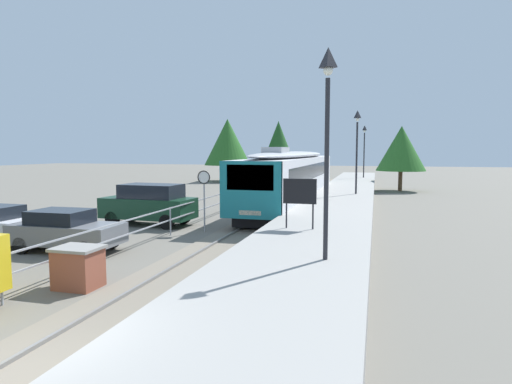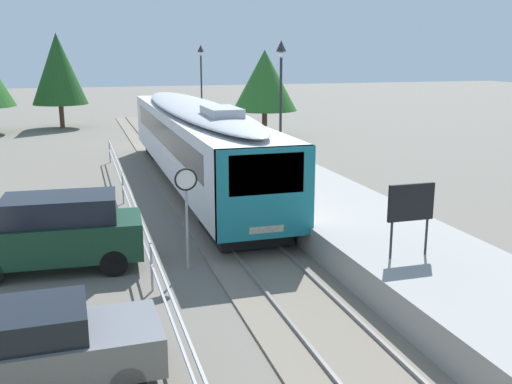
% 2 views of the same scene
% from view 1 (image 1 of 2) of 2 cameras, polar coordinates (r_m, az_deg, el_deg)
% --- Properties ---
extents(ground_plane, '(160.00, 160.00, 0.00)m').
position_cam_1_polar(ground_plane, '(28.76, -1.62, -1.98)').
color(ground_plane, '#6B665B').
extents(track_rails, '(3.20, 60.00, 0.14)m').
position_cam_1_polar(track_rails, '(28.04, 4.26, -2.12)').
color(track_rails, slate).
rests_on(track_rails, ground).
extents(commuter_train, '(2.82, 20.42, 3.74)m').
position_cam_1_polar(commuter_train, '(29.01, 4.74, 2.33)').
color(commuter_train, silver).
rests_on(commuter_train, track_rails).
extents(station_platform, '(3.90, 60.00, 0.90)m').
position_cam_1_polar(station_platform, '(27.56, 10.91, -1.46)').
color(station_platform, '#999691').
rests_on(station_platform, ground).
extents(platform_lamp_near_end, '(0.34, 0.34, 5.35)m').
position_cam_1_polar(platform_lamp_near_end, '(11.32, 9.23, 9.98)').
color(platform_lamp_near_end, '#232328').
rests_on(platform_lamp_near_end, station_platform).
extents(platform_lamp_mid_platform, '(0.34, 0.34, 5.35)m').
position_cam_1_polar(platform_lamp_mid_platform, '(29.02, 12.97, 7.10)').
color(platform_lamp_mid_platform, '#232328').
rests_on(platform_lamp_mid_platform, station_platform).
extents(platform_lamp_far_end, '(0.34, 0.34, 5.35)m').
position_cam_1_polar(platform_lamp_far_end, '(46.77, 13.86, 6.39)').
color(platform_lamp_far_end, '#232328').
rests_on(platform_lamp_far_end, station_platform).
extents(platform_notice_board, '(1.20, 0.08, 1.80)m').
position_cam_1_polar(platform_notice_board, '(15.79, 5.69, -0.13)').
color(platform_notice_board, '#232328').
rests_on(platform_notice_board, station_platform).
extents(speed_limit_sign, '(0.61, 0.10, 2.81)m').
position_cam_1_polar(speed_limit_sign, '(19.99, -6.76, 0.84)').
color(speed_limit_sign, '#9EA0A5').
rests_on(speed_limit_sign, ground).
extents(brick_utility_cabinet, '(1.21, 0.99, 1.13)m').
position_cam_1_polar(brick_utility_cabinet, '(12.94, -22.04, -9.01)').
color(brick_utility_cabinet, brown).
rests_on(brick_utility_cabinet, ground).
extents(carpark_fence, '(0.06, 36.06, 1.25)m').
position_cam_1_polar(carpark_fence, '(19.51, -11.05, -2.93)').
color(carpark_fence, '#9EA0A5').
rests_on(carpark_fence, ground).
extents(parked_hatchback_grey, '(4.03, 1.82, 1.53)m').
position_cam_1_polar(parked_hatchback_grey, '(17.64, -23.44, -4.55)').
color(parked_hatchback_grey, slate).
rests_on(parked_hatchback_grey, ground).
extents(parked_suv_dark_green, '(4.70, 2.16, 2.04)m').
position_cam_1_polar(parked_suv_dark_green, '(22.48, -13.69, -1.49)').
color(parked_suv_dark_green, '#143823').
rests_on(parked_suv_dark_green, ground).
extents(tree_behind_carpark, '(4.41, 4.41, 5.90)m').
position_cam_1_polar(tree_behind_carpark, '(42.05, 18.31, 5.37)').
color(tree_behind_carpark, brown).
rests_on(tree_behind_carpark, ground).
extents(tree_behind_station_far, '(4.13, 4.13, 7.17)m').
position_cam_1_polar(tree_behind_station_far, '(52.74, 2.92, 6.27)').
color(tree_behind_station_far, brown).
rests_on(tree_behind_station_far, ground).
extents(tree_distant_left, '(4.44, 4.44, 5.78)m').
position_cam_1_polar(tree_distant_left, '(53.50, -4.13, 5.55)').
color(tree_distant_left, brown).
rests_on(tree_distant_left, ground).
extents(tree_distant_centre, '(5.50, 5.50, 7.40)m').
position_cam_1_polar(tree_distant_centre, '(52.36, -3.71, 6.47)').
color(tree_distant_centre, brown).
rests_on(tree_distant_centre, ground).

